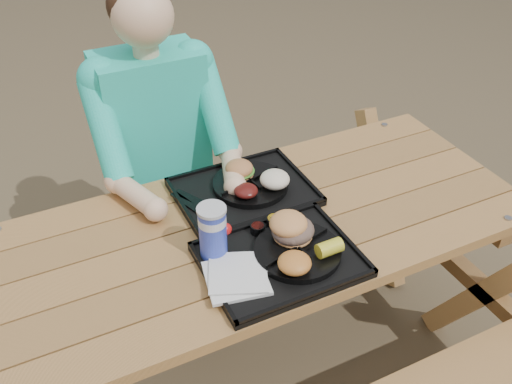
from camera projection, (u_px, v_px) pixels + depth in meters
name	position (u px, v px, depth m)	size (l,w,h in m)	color
ground	(256.00, 368.00, 2.28)	(60.00, 60.00, 0.00)	#999999
picnic_table	(256.00, 304.00, 2.06)	(1.80, 1.49, 0.75)	#999999
tray_near	(280.00, 260.00, 1.68)	(0.45, 0.35, 0.02)	black
tray_far	(244.00, 193.00, 1.95)	(0.45, 0.35, 0.02)	black
plate_near	(297.00, 251.00, 1.69)	(0.26, 0.26, 0.02)	black
plate_far	(250.00, 184.00, 1.96)	(0.26, 0.26, 0.02)	black
napkin_stack	(236.00, 277.00, 1.60)	(0.17, 0.17, 0.02)	white
soda_cup	(213.00, 233.00, 1.64)	(0.08, 0.08, 0.16)	#172CB2
condiment_bbq	(258.00, 229.00, 1.76)	(0.05, 0.05, 0.03)	black
condiment_mustard	(275.00, 222.00, 1.78)	(0.06, 0.06, 0.03)	#C39315
sandwich	(293.00, 221.00, 1.69)	(0.12, 0.12, 0.13)	#E69551
mac_cheese	(295.00, 263.00, 1.60)	(0.10, 0.10, 0.05)	orange
corn_cob	(329.00, 248.00, 1.65)	(0.08, 0.08, 0.04)	yellow
cutlery_far	(196.00, 201.00, 1.89)	(0.03, 0.18, 0.01)	black
burger	(239.00, 165.00, 1.95)	(0.10, 0.10, 0.09)	#C07843
baked_beans	(246.00, 191.00, 1.88)	(0.08, 0.08, 0.04)	#551411
potato_salad	(275.00, 179.00, 1.91)	(0.10, 0.10, 0.06)	white
diner	(161.00, 171.00, 2.27)	(0.48, 0.84, 1.28)	#1AB1BC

